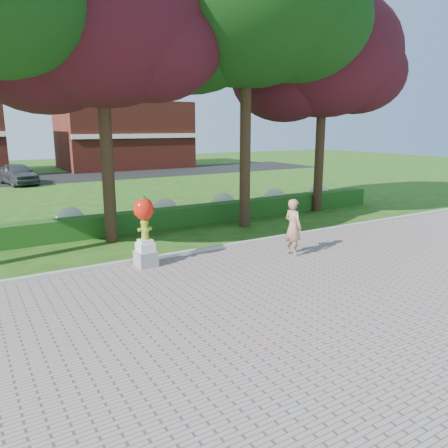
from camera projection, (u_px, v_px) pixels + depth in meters
name	position (u px, v px, depth m)	size (l,w,h in m)	color
ground	(250.00, 280.00, 11.98)	(100.00, 100.00, 0.00)	#224812
walkway	(364.00, 338.00, 8.63)	(40.00, 14.00, 0.04)	gray
curb	(199.00, 251.00, 14.46)	(40.00, 0.18, 0.15)	#ADADA5
lawn_hedge	(152.00, 220.00, 17.73)	(24.00, 0.70, 0.80)	#1B4513
hydrangea_row	(156.00, 211.00, 18.82)	(20.10, 1.10, 0.99)	beige
street	(54.00, 178.00, 35.35)	(50.00, 8.00, 0.02)	black
building_right	(124.00, 135.00, 43.69)	(12.00, 8.00, 6.40)	maroon
tree_mid_left	(96.00, 27.00, 14.39)	(8.25, 7.04, 10.69)	black
tree_mid_right	(243.00, 4.00, 16.45)	(9.75, 8.32, 12.64)	black
tree_far_right	(321.00, 63.00, 20.18)	(7.88, 6.72, 10.21)	black
hydrant_sculpture	(145.00, 229.00, 12.78)	(0.62, 0.60, 2.12)	gray
woman	(293.00, 227.00, 13.95)	(0.67, 0.44, 1.84)	#A3765D
parked_car	(18.00, 174.00, 31.17)	(1.81, 4.50, 1.53)	#404147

